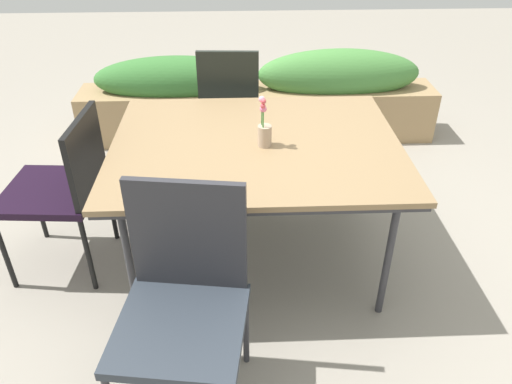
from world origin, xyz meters
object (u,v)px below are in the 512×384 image
at_px(chair_end_left, 64,183).
at_px(planter_box, 260,98).
at_px(chair_far_side, 230,111).
at_px(dining_table, 256,149).
at_px(chair_near_left, 184,294).
at_px(flower_vase, 264,131).

bearing_deg(chair_end_left, planter_box, -31.05).
bearing_deg(chair_far_side, dining_table, -77.59).
relative_size(dining_table, chair_far_side, 1.49).
bearing_deg(chair_far_side, chair_end_left, -132.12).
distance_m(dining_table, chair_end_left, 1.03).
xyz_separation_m(dining_table, chair_near_left, (-0.32, -0.86, -0.18)).
height_order(dining_table, chair_far_side, chair_far_side).
bearing_deg(chair_near_left, planter_box, -91.76).
relative_size(dining_table, flower_vase, 5.68).
xyz_separation_m(chair_far_side, chair_near_left, (-0.18, -1.72, -0.01)).
bearing_deg(flower_vase, chair_end_left, 178.14).
bearing_deg(flower_vase, chair_far_side, 101.22).
height_order(chair_end_left, chair_near_left, chair_near_left).
relative_size(chair_far_side, chair_near_left, 1.02).
bearing_deg(dining_table, chair_end_left, -179.68).
bearing_deg(chair_end_left, dining_table, -85.59).
bearing_deg(chair_end_left, chair_near_left, -136.47).
xyz_separation_m(chair_near_left, flower_vase, (0.36, 0.82, 0.30)).
xyz_separation_m(chair_far_side, chair_end_left, (-0.88, -0.87, -0.01)).
xyz_separation_m(dining_table, chair_far_side, (-0.14, 0.86, -0.17)).
relative_size(chair_near_left, flower_vase, 3.74).
bearing_deg(planter_box, chair_far_side, -108.24).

